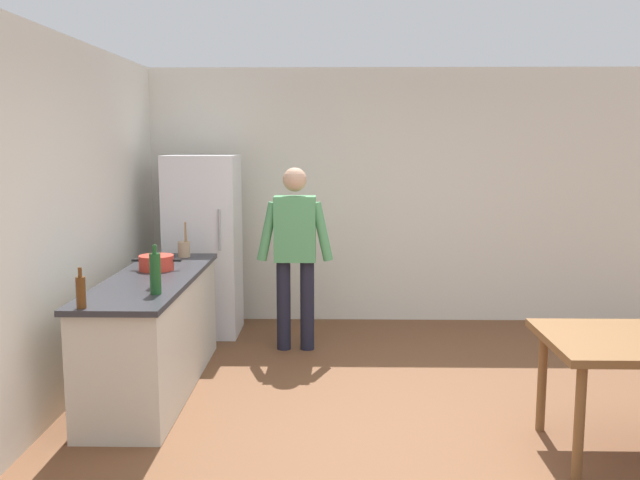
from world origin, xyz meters
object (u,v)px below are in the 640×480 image
cooking_pot (156,263)px  person (295,246)px  bottle_water_clear (156,269)px  bottle_wine_green (155,273)px  bottle_beer_brown (81,292)px  refrigerator (204,245)px  utensil_jar (184,248)px

cooking_pot → person: bearing=35.8°
cooking_pot → bottle_water_clear: size_ratio=1.33×
cooking_pot → bottle_wine_green: size_ratio=1.18×
bottle_beer_brown → refrigerator: bearing=84.0°
person → bottle_beer_brown: bearing=-120.6°
person → utensil_jar: bearing=-171.4°
cooking_pot → bottle_beer_brown: bottle_beer_brown is taller
person → cooking_pot: person is taller
person → utensil_jar: (-0.99, -0.15, 0.00)m
refrigerator → utensil_jar: (-0.04, -0.70, 0.08)m
utensil_jar → bottle_wine_green: (0.13, -1.51, 0.07)m
utensil_jar → bottle_water_clear: size_ratio=1.07×
refrigerator → utensil_jar: size_ratio=5.62×
refrigerator → utensil_jar: refrigerator is taller
bottle_water_clear → bottle_wine_green: bearing=-75.9°
person → bottle_wine_green: size_ratio=5.00×
bottle_wine_green → refrigerator: bearing=92.2°
refrigerator → cooking_pot: bearing=-95.7°
utensil_jar → bottle_wine_green: 1.51m
cooking_pot → bottle_water_clear: (0.16, -0.62, 0.07)m
person → bottle_wine_green: bearing=-117.5°
refrigerator → cooking_pot: 1.34m
person → bottle_beer_brown: size_ratio=6.54×
refrigerator → person: (0.95, -0.55, 0.08)m
cooking_pot → bottle_beer_brown: 1.30m
refrigerator → utensil_jar: 0.71m
person → refrigerator: bearing=149.8°
cooking_pot → utensil_jar: bearing=81.9°
cooking_pot → bottle_beer_brown: bearing=-96.2°
refrigerator → utensil_jar: bearing=-93.5°
refrigerator → bottle_beer_brown: bearing=-96.0°
refrigerator → bottle_water_clear: 1.96m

